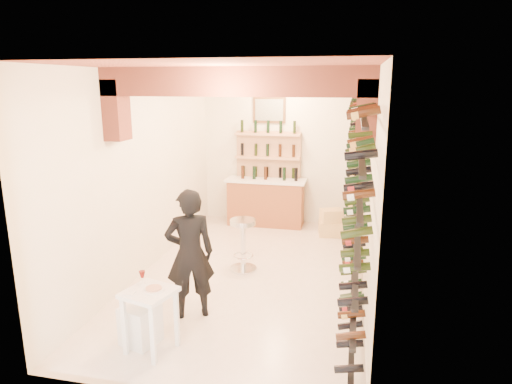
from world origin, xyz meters
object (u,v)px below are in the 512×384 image
wine_rack (354,186)px  crate_lower (331,229)px  tasting_table (150,301)px  white_stool (140,324)px  back_counter (266,201)px  person (190,254)px  chrome_barstool (243,241)px

wine_rack → crate_lower: wine_rack is taller
wine_rack → tasting_table: size_ratio=6.33×
white_stool → crate_lower: bearing=65.6°
back_counter → wine_rack: bearing=-55.3°
crate_lower → person: bearing=-114.1°
wine_rack → crate_lower: (-0.39, 2.20, -1.40)m
wine_rack → person: wine_rack is taller
wine_rack → tasting_table: wine_rack is taller
person → chrome_barstool: person is taller
back_counter → white_stool: back_counter is taller
wine_rack → person: bearing=-144.7°
chrome_barstool → crate_lower: chrome_barstool is taller
chrome_barstool → white_stool: bearing=-105.8°
tasting_table → crate_lower: 4.85m
chrome_barstool → crate_lower: bearing=57.0°
wine_rack → person: 2.57m
wine_rack → back_counter: size_ratio=3.35×
person → crate_lower: size_ratio=3.50×
back_counter → crate_lower: 1.55m
back_counter → person: person is taller
wine_rack → back_counter: wine_rack is taller
chrome_barstool → crate_lower: size_ratio=1.75×
tasting_table → white_stool: (-0.19, 0.11, -0.37)m
back_counter → person: (-0.19, -4.08, 0.33)m
white_stool → person: bearing=64.3°
back_counter → crate_lower: size_ratio=3.44×
wine_rack → back_counter: (-1.83, 2.65, -1.02)m
person → crate_lower: (1.63, 3.63, -0.72)m
tasting_table → white_stool: tasting_table is taller
person → tasting_table: bearing=52.0°
wine_rack → person: (-2.02, -1.43, -0.69)m
tasting_table → person: (0.17, 0.85, 0.25)m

